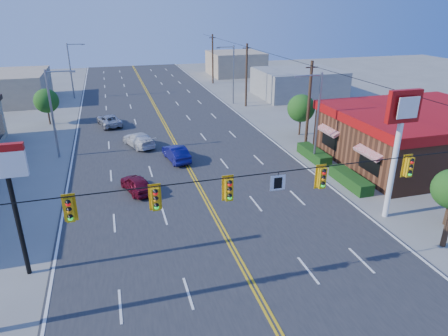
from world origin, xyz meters
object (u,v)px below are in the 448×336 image
object	(u,v)px
kfc	(417,136)
car_blue	(176,154)
car_white	(139,140)
signal_span	(251,197)
car_silver	(109,121)
pizza_hut_sign	(10,184)
car_magenta	(137,185)
kfc_pylon	(400,130)

from	to	relation	value
kfc	car_blue	bearing A→B (deg)	163.85
kfc	car_white	world-z (taller)	kfc
car_blue	car_white	world-z (taller)	car_blue
signal_span	car_silver	bearing A→B (deg)	101.12
pizza_hut_sign	car_silver	world-z (taller)	pizza_hut_sign
car_magenta	car_silver	distance (m)	18.92
kfc_pylon	car_white	world-z (taller)	kfc_pylon
pizza_hut_sign	car_blue	distance (m)	17.93
car_magenta	kfc	bearing A→B (deg)	161.76
pizza_hut_sign	car_blue	xyz separation A→B (m)	(10.30, 13.97, -4.49)
signal_span	kfc_pylon	world-z (taller)	signal_span
pizza_hut_sign	car_white	distance (m)	20.81
car_blue	car_white	bearing A→B (deg)	-68.86
kfc_pylon	car_blue	size ratio (longest dim) A/B	2.03
pizza_hut_sign	car_white	world-z (taller)	pizza_hut_sign
pizza_hut_sign	car_magenta	bearing A→B (deg)	52.86
car_silver	car_blue	bearing A→B (deg)	100.51
signal_span	kfc	distance (m)	23.47
car_white	car_silver	distance (m)	8.72
kfc	pizza_hut_sign	xyz separation A→B (m)	(-30.90, -8.00, 2.80)
kfc_pylon	signal_span	bearing A→B (deg)	-160.22
signal_span	car_magenta	size ratio (longest dim) A/B	6.51
car_white	car_silver	world-z (taller)	car_white
car_white	car_blue	bearing A→B (deg)	100.01
pizza_hut_sign	car_blue	world-z (taller)	pizza_hut_sign
signal_span	car_silver	distance (m)	32.09
signal_span	car_magenta	world-z (taller)	signal_span
kfc	car_white	distance (m)	25.96
pizza_hut_sign	car_white	size ratio (longest dim) A/B	1.47
signal_span	pizza_hut_sign	bearing A→B (deg)	159.81
kfc_pylon	pizza_hut_sign	distance (m)	22.02
car_silver	signal_span	bearing A→B (deg)	88.87
car_blue	car_silver	world-z (taller)	car_blue
kfc	car_blue	world-z (taller)	kfc
kfc	car_blue	distance (m)	21.51
kfc	car_silver	distance (m)	32.50
kfc	car_silver	size ratio (longest dim) A/B	3.48
car_magenta	car_white	distance (m)	10.62
kfc_pylon	car_silver	bearing A→B (deg)	122.38
signal_span	car_white	bearing A→B (deg)	98.61
kfc_pylon	pizza_hut_sign	xyz separation A→B (m)	(-22.00, 0.00, -0.86)
signal_span	car_magenta	xyz separation A→B (m)	(-4.55, 12.35, -4.25)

